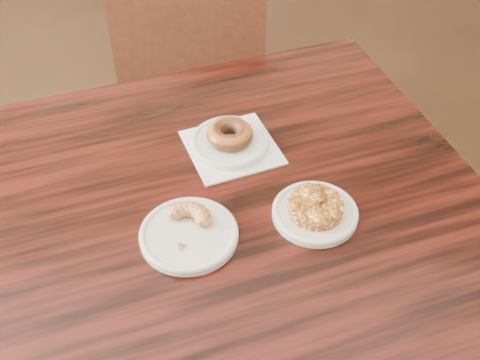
{
  "coord_description": "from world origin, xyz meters",
  "views": [
    {
      "loc": [
        0.07,
        -0.68,
        1.57
      ],
      "look_at": [
        0.09,
        0.11,
        0.8
      ],
      "focal_mm": 45.0,
      "sensor_mm": 36.0,
      "label": 1
    }
  ],
  "objects_px": {
    "chair_far": "(199,77)",
    "apple_fritter": "(316,205)",
    "cafe_table": "(243,314)",
    "cruller_fragment": "(188,227)",
    "glazed_donut": "(230,134)"
  },
  "relations": [
    {
      "from": "glazed_donut",
      "to": "apple_fritter",
      "type": "bearing_deg",
      "value": -52.2
    },
    {
      "from": "apple_fritter",
      "to": "cruller_fragment",
      "type": "relative_size",
      "value": 1.32
    },
    {
      "from": "chair_far",
      "to": "apple_fritter",
      "type": "bearing_deg",
      "value": 109.37
    },
    {
      "from": "chair_far",
      "to": "apple_fritter",
      "type": "distance_m",
      "value": 0.98
    },
    {
      "from": "cafe_table",
      "to": "cruller_fragment",
      "type": "relative_size",
      "value": 8.81
    },
    {
      "from": "cafe_table",
      "to": "apple_fritter",
      "type": "distance_m",
      "value": 0.43
    },
    {
      "from": "cafe_table",
      "to": "glazed_donut",
      "type": "distance_m",
      "value": 0.44
    },
    {
      "from": "cruller_fragment",
      "to": "chair_far",
      "type": "bearing_deg",
      "value": 91.26
    },
    {
      "from": "chair_far",
      "to": "apple_fritter",
      "type": "height_order",
      "value": "chair_far"
    },
    {
      "from": "chair_far",
      "to": "glazed_donut",
      "type": "distance_m",
      "value": 0.78
    },
    {
      "from": "cruller_fragment",
      "to": "apple_fritter",
      "type": "bearing_deg",
      "value": 11.45
    },
    {
      "from": "cafe_table",
      "to": "glazed_donut",
      "type": "xyz_separation_m",
      "value": [
        -0.02,
        0.16,
        0.41
      ]
    },
    {
      "from": "apple_fritter",
      "to": "cafe_table",
      "type": "bearing_deg",
      "value": 163.11
    },
    {
      "from": "cafe_table",
      "to": "glazed_donut",
      "type": "height_order",
      "value": "glazed_donut"
    },
    {
      "from": "cafe_table",
      "to": "apple_fritter",
      "type": "bearing_deg",
      "value": -34.81
    }
  ]
}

